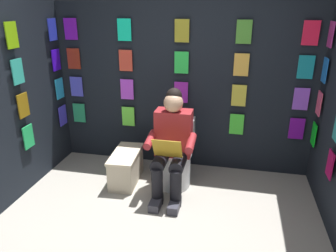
% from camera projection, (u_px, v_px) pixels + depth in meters
% --- Properties ---
extents(display_wall_back, '(3.31, 0.14, 2.06)m').
position_uv_depth(display_wall_back, '(182.00, 88.00, 4.07)').
color(display_wall_back, black).
rests_on(display_wall_back, ground).
extents(display_wall_right, '(0.14, 1.87, 2.06)m').
position_uv_depth(display_wall_right, '(16.00, 102.00, 3.50)').
color(display_wall_right, black).
rests_on(display_wall_right, ground).
extents(toilet, '(0.41, 0.55, 0.77)m').
position_uv_depth(toilet, '(175.00, 158.00, 3.81)').
color(toilet, white).
rests_on(toilet, ground).
extents(person_reading, '(0.52, 0.68, 1.19)m').
position_uv_depth(person_reading, '(172.00, 144.00, 3.51)').
color(person_reading, maroon).
rests_on(person_reading, ground).
extents(comic_longbox_near, '(0.34, 0.65, 0.37)m').
position_uv_depth(comic_longbox_near, '(126.00, 167.00, 3.89)').
color(comic_longbox_near, beige).
rests_on(comic_longbox_near, ground).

